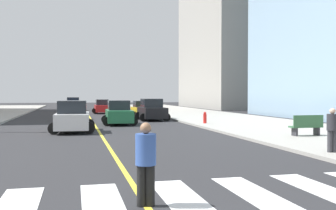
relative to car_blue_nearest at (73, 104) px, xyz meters
The scene contains 15 objects.
sidewalk_kerb_east 36.54m from the car_blue_nearest, 67.54° to the right, with size 10.00×120.00×0.15m, color #9E9B93.
crosswalk_paint 49.80m from the car_blue_nearest, 87.98° to the right, with size 13.50×4.00×0.01m.
lane_divider_paint 13.90m from the car_blue_nearest, 82.74° to the right, with size 0.16×80.00×0.01m, color yellow.
parking_garage_concrete 32.59m from the car_blue_nearest, 13.87° to the left, with size 18.00×24.00×23.03m, color #9E9B93.
car_blue_nearest is the anchor object (origin of this frame).
car_gray_second 20.10m from the car_blue_nearest, 90.14° to the right, with size 2.46×3.87×1.70m.
car_red_third 9.56m from the car_blue_nearest, 68.15° to the right, with size 2.44×3.90×1.74m.
car_yellow_fourth 18.49m from the car_blue_nearest, 67.30° to the right, with size 2.44×3.83×1.69m.
car_green_fifth 27.53m from the car_blue_nearest, 82.42° to the right, with size 2.74×4.32×1.90m.
car_white_sixth 32.75m from the car_blue_nearest, 89.78° to the right, with size 2.88×4.52×1.99m.
car_black_seventh 24.02m from the car_blue_nearest, 72.75° to the right, with size 2.79×4.45×1.98m.
park_bench 41.29m from the car_blue_nearest, 72.47° to the right, with size 1.81×0.60×1.12m.
pedestrian_crossing 50.02m from the car_blue_nearest, 88.01° to the right, with size 0.44×0.44×1.79m.
pedestrian_waiting_east 46.05m from the car_blue_nearest, 77.54° to the right, with size 0.42×0.42×1.71m.
fire_hydrant 31.11m from the car_blue_nearest, 71.20° to the right, with size 0.26×0.26×0.89m.
Camera 1 is at (-1.47, -4.43, 2.39)m, focal length 41.99 mm.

